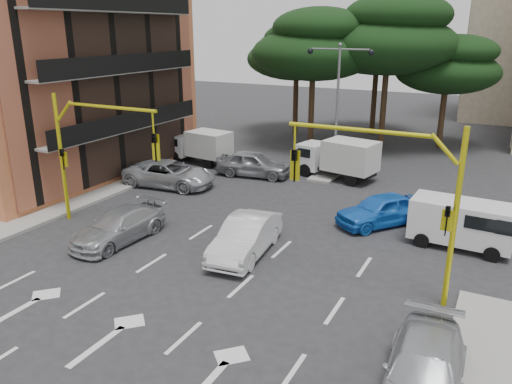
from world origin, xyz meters
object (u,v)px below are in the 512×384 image
car_blue_compact (381,210)px  car_silver_cross_a (169,174)px  car_white_hatch (246,237)px  car_silver_parked (424,372)px  box_truck_a (200,147)px  van_white (461,224)px  signal_mast_right (399,186)px  box_truck_b (337,159)px  car_silver_wagon (119,226)px  street_lamp_center (338,85)px  car_silver_cross_b (254,164)px  signal_mast_left (88,144)px

car_blue_compact → car_silver_cross_a: bearing=-143.3°
car_white_hatch → car_silver_parked: size_ratio=0.99×
car_white_hatch → box_truck_a: (-9.68, 11.35, 0.35)m
car_white_hatch → van_white: van_white is taller
signal_mast_right → car_silver_cross_a: size_ratio=1.13×
van_white → box_truck_b: size_ratio=0.82×
car_silver_parked → box_truck_a: 24.07m
car_silver_cross_a → car_silver_wagon: bearing=-165.6°
car_blue_compact → car_silver_cross_a: car_blue_compact is taller
car_silver_parked → box_truck_b: (-8.04, 17.25, 0.54)m
signal_mast_right → box_truck_b: (-6.14, 12.50, -2.67)m
car_silver_wagon → van_white: 14.46m
signal_mast_right → car_silver_parked: signal_mast_right is taller
car_white_hatch → car_silver_wagon: car_white_hatch is taller
street_lamp_center → car_white_hatch: (0.89, -13.58, -4.66)m
car_blue_compact → box_truck_b: bearing=162.3°
car_silver_parked → box_truck_b: bearing=111.8°
car_silver_parked → signal_mast_right: bearing=108.6°
car_silver_parked → van_white: 9.97m
street_lamp_center → van_white: 13.00m
car_silver_wagon → car_silver_cross_a: bearing=114.1°
car_silver_cross_b → signal_mast_left: bearing=157.6°
car_silver_cross_b → car_silver_parked: size_ratio=0.99×
street_lamp_center → box_truck_a: street_lamp_center is taller
car_silver_cross_a → box_truck_a: size_ratio=1.17×
street_lamp_center → car_white_hatch: bearing=-86.2°
street_lamp_center → car_silver_cross_b: (-4.04, -3.45, -4.64)m
signal_mast_left → car_silver_parked: signal_mast_left is taller
street_lamp_center → van_white: (8.50, -8.79, -4.42)m
car_silver_parked → car_silver_wagon: bearing=160.7°
car_silver_cross_b → signal_mast_right: bearing=-142.0°
car_white_hatch → van_white: bearing=25.6°
street_lamp_center → box_truck_b: size_ratio=1.57×
street_lamp_center → car_silver_parked: (8.70, -18.76, -4.75)m
signal_mast_right → car_white_hatch: size_ratio=1.29×
signal_mast_left → box_truck_a: size_ratio=1.32×
car_blue_compact → van_white: size_ratio=1.08×
car_silver_wagon → box_truck_b: size_ratio=0.94×
signal_mast_left → van_white: 16.42m
signal_mast_right → box_truck_b: size_ratio=1.21×
car_silver_wagon → signal_mast_right: bearing=7.7°
street_lamp_center → car_blue_compact: bearing=-57.8°
signal_mast_left → van_white: signal_mast_left is taller
box_truck_a → box_truck_b: size_ratio=0.92×
car_silver_cross_b → car_silver_parked: car_silver_cross_b is taller
car_white_hatch → car_silver_wagon: size_ratio=1.00×
street_lamp_center → box_truck_a: bearing=-165.7°
car_silver_cross_b → street_lamp_center: bearing=-57.3°
car_blue_compact → box_truck_b: box_truck_b is taller
signal_mast_right → car_blue_compact: 7.14m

